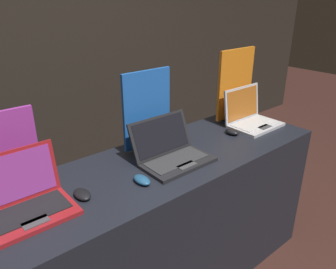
% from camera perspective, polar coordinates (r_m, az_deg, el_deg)
% --- Properties ---
extents(wall_back, '(8.00, 0.05, 2.80)m').
position_cam_1_polar(wall_back, '(3.13, -20.78, 14.88)').
color(wall_back, black).
rests_on(wall_back, ground_plane).
extents(display_counter, '(2.05, 0.64, 0.92)m').
position_cam_1_polar(display_counter, '(2.11, -0.29, -15.46)').
color(display_counter, black).
rests_on(display_counter, ground_plane).
extents(laptop_front, '(0.37, 0.28, 0.26)m').
position_cam_1_polar(laptop_front, '(1.54, -23.84, -10.43)').
color(laptop_front, maroon).
rests_on(laptop_front, display_counter).
extents(mouse_front, '(0.07, 0.11, 0.03)m').
position_cam_1_polar(mouse_front, '(1.58, -14.72, -10.03)').
color(mouse_front, black).
rests_on(mouse_front, display_counter).
extents(promo_stand_front, '(0.32, 0.07, 0.39)m').
position_cam_1_polar(promo_stand_front, '(1.68, -26.89, -3.22)').
color(promo_stand_front, black).
rests_on(promo_stand_front, display_counter).
extents(laptop_middle, '(0.40, 0.31, 0.23)m').
position_cam_1_polar(laptop_middle, '(1.82, 0.59, -3.01)').
color(laptop_middle, black).
rests_on(laptop_middle, display_counter).
extents(mouse_middle, '(0.06, 0.11, 0.03)m').
position_cam_1_polar(mouse_middle, '(1.64, -4.56, -7.89)').
color(mouse_middle, navy).
rests_on(mouse_middle, display_counter).
extents(promo_stand_middle, '(0.33, 0.07, 0.47)m').
position_cam_1_polar(promo_stand_middle, '(1.91, -3.66, 3.86)').
color(promo_stand_middle, black).
rests_on(promo_stand_middle, display_counter).
extents(laptop_back, '(0.36, 0.28, 0.26)m').
position_cam_1_polar(laptop_back, '(2.39, 14.15, 3.03)').
color(laptop_back, '#B7B7BC').
rests_on(laptop_back, display_counter).
extents(mouse_back, '(0.07, 0.10, 0.04)m').
position_cam_1_polar(mouse_back, '(2.22, 11.11, 0.50)').
color(mouse_back, black).
rests_on(mouse_back, display_counter).
extents(promo_stand_back, '(0.35, 0.07, 0.52)m').
position_cam_1_polar(promo_stand_back, '(2.43, 11.61, 8.18)').
color(promo_stand_back, black).
rests_on(promo_stand_back, display_counter).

